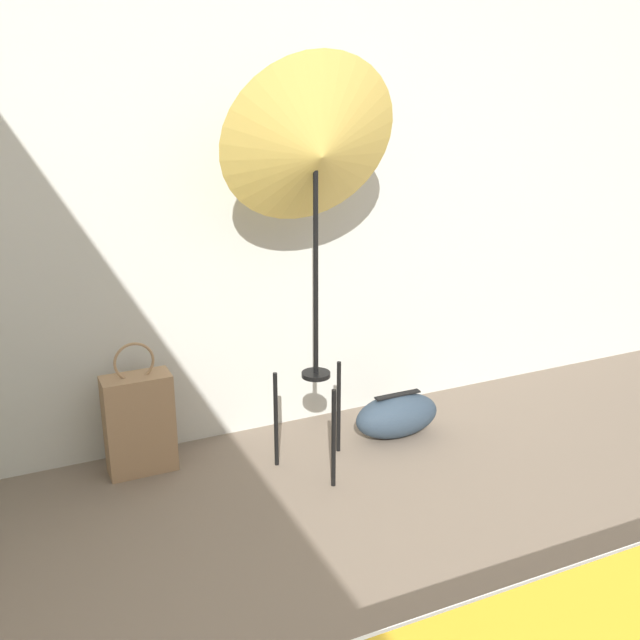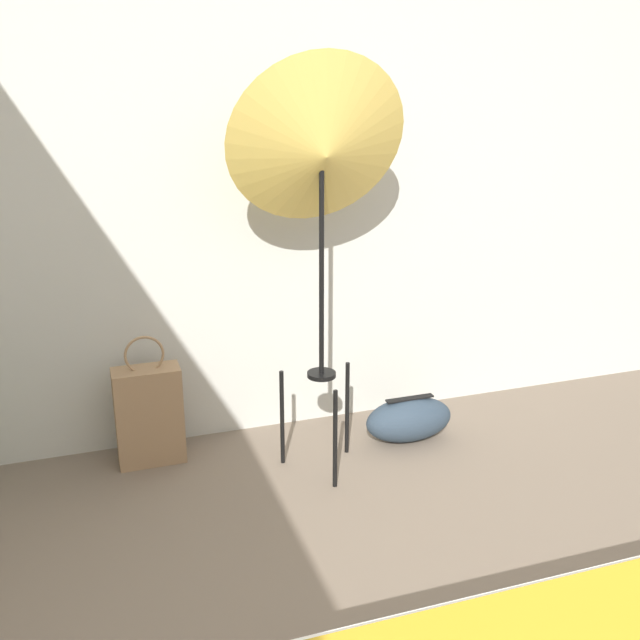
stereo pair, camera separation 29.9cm
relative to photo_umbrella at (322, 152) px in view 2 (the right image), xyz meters
name	(u,v)px [view 2 (the right image)]	position (x,y,z in m)	size (l,w,h in m)	color
wall_back	(279,169)	(-0.03, 0.51, -0.13)	(8.00, 0.05, 2.60)	beige
photo_umbrella	(322,152)	(0.00, 0.00, 0.00)	(0.76, 0.43, 1.82)	black
tote_bag	(149,415)	(-0.73, 0.30, -1.19)	(0.30, 0.15, 0.62)	#9E7A56
duffel_bag	(409,419)	(0.49, 0.11, -1.32)	(0.45, 0.22, 0.23)	#2D3D4C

